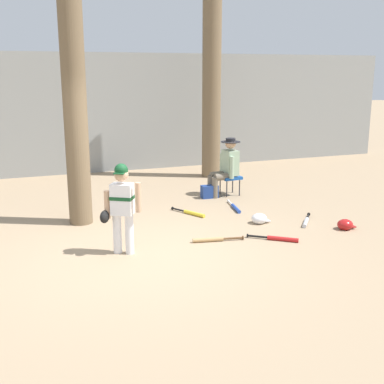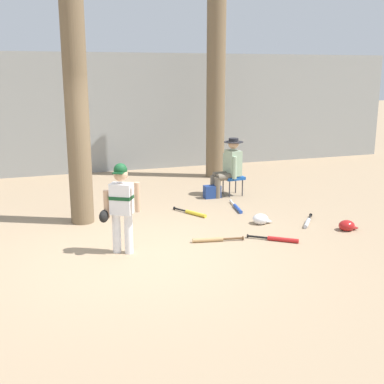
{
  "view_description": "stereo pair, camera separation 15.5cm",
  "coord_description": "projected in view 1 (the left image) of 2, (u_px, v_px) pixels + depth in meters",
  "views": [
    {
      "loc": [
        -1.64,
        -6.42,
        2.54
      ],
      "look_at": [
        0.93,
        0.43,
        0.75
      ],
      "focal_mm": 46.37,
      "sensor_mm": 36.0,
      "label": 1
    },
    {
      "loc": [
        -1.49,
        -6.47,
        2.54
      ],
      "look_at": [
        0.93,
        0.43,
        0.75
      ],
      "focal_mm": 46.37,
      "sensor_mm": 36.0,
      "label": 2
    }
  ],
  "objects": [
    {
      "name": "folding_stool",
      "position": [
        230.0,
        178.0,
        10.35
      ],
      "size": [
        0.42,
        0.42,
        0.41
      ],
      "color": "#194C9E",
      "rests_on": "ground"
    },
    {
      "name": "bat_blue_youth",
      "position": [
        235.0,
        207.0,
        9.35
      ],
      "size": [
        0.21,
        0.82,
        0.07
      ],
      "color": "#2347AD",
      "rests_on": "ground"
    },
    {
      "name": "seated_spectator",
      "position": [
        226.0,
        165.0,
        10.25
      ],
      "size": [
        0.67,
        0.53,
        1.2
      ],
      "color": "#6B6051",
      "rests_on": "ground"
    },
    {
      "name": "young_ballplayer",
      "position": [
        121.0,
        203.0,
        6.92
      ],
      "size": [
        0.61,
        0.36,
        1.31
      ],
      "color": "white",
      "rests_on": "ground"
    },
    {
      "name": "handbag_beside_stool",
      "position": [
        210.0,
        192.0,
        10.17
      ],
      "size": [
        0.34,
        0.19,
        0.26
      ],
      "primitive_type": "cube",
      "rotation": [
        0.0,
        0.0,
        -0.02
      ],
      "color": "navy",
      "rests_on": "ground"
    },
    {
      "name": "bat_aluminum_silver",
      "position": [
        306.0,
        221.0,
        8.48
      ],
      "size": [
        0.52,
        0.63,
        0.07
      ],
      "color": "#B7BCC6",
      "rests_on": "ground"
    },
    {
      "name": "ground_plane",
      "position": [
        141.0,
        256.0,
        7.0
      ],
      "size": [
        60.0,
        60.0,
        0.0
      ],
      "primitive_type": "plane",
      "color": "#9E8466"
    },
    {
      "name": "batting_helmet_red",
      "position": [
        345.0,
        225.0,
        8.16
      ],
      "size": [
        0.31,
        0.24,
        0.18
      ],
      "color": "#A81919",
      "rests_on": "ground"
    },
    {
      "name": "tree_behind_spectator",
      "position": [
        212.0,
        78.0,
        11.74
      ],
      "size": [
        0.58,
        0.58,
        5.3
      ],
      "color": "brown",
      "rests_on": "ground"
    },
    {
      "name": "bat_yellow_trainer",
      "position": [
        192.0,
        213.0,
        8.98
      ],
      "size": [
        0.42,
        0.73,
        0.07
      ],
      "color": "yellow",
      "rests_on": "ground"
    },
    {
      "name": "bat_red_barrel",
      "position": [
        279.0,
        239.0,
        7.62
      ],
      "size": [
        0.67,
        0.54,
        0.07
      ],
      "color": "red",
      "rests_on": "ground"
    },
    {
      "name": "concrete_back_wall",
      "position": [
        75.0,
        114.0,
        12.41
      ],
      "size": [
        18.0,
        0.36,
        2.99
      ],
      "primitive_type": "cube",
      "color": "gray",
      "rests_on": "ground"
    },
    {
      "name": "batting_helmet_white",
      "position": [
        259.0,
        219.0,
        8.48
      ],
      "size": [
        0.32,
        0.25,
        0.19
      ],
      "color": "silver",
      "rests_on": "ground"
    },
    {
      "name": "bat_wood_tan",
      "position": [
        212.0,
        240.0,
        7.57
      ],
      "size": [
        0.8,
        0.2,
        0.07
      ],
      "color": "tan",
      "rests_on": "ground"
    },
    {
      "name": "tree_near_player",
      "position": [
        74.0,
        94.0,
        8.01
      ],
      "size": [
        0.55,
        0.55,
        4.92
      ],
      "color": "brown",
      "rests_on": "ground"
    }
  ]
}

